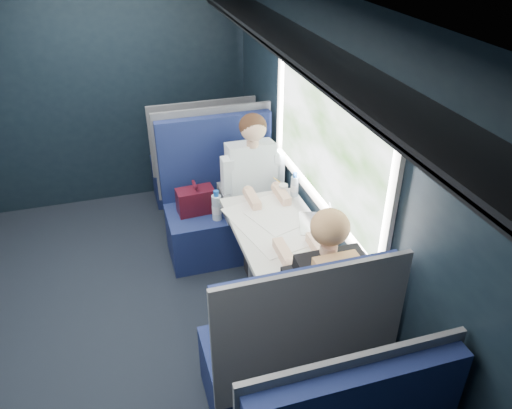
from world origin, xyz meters
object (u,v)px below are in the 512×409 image
object	(u,v)px
seat_bay_near	(221,208)
man	(255,183)
laptop	(322,216)
table	(273,235)
bottle_small	(295,186)
seat_bay_far	(290,354)
seat_row_front	(202,164)
woman	(321,288)
cup	(283,190)

from	to	relation	value
seat_bay_near	man	xyz separation A→B (m)	(0.26, -0.17, 0.30)
man	laptop	bearing A→B (deg)	-69.72
table	bottle_small	size ratio (longest dim) A/B	4.88
seat_bay_far	bottle_small	xyz separation A→B (m)	(0.48, 1.25, 0.42)
seat_bay_far	laptop	xyz separation A→B (m)	(0.53, 0.81, 0.39)
seat_bay_near	seat_row_front	xyz separation A→B (m)	(0.01, 0.92, -0.01)
table	seat_row_front	xyz separation A→B (m)	(-0.18, 1.80, -0.25)
laptop	bottle_small	world-z (taller)	laptop
laptop	woman	bearing A→B (deg)	-113.58
man	laptop	world-z (taller)	man
table	laptop	size ratio (longest dim) A/B	2.77
table	cup	size ratio (longest dim) A/B	10.99
seat_bay_far	woman	distance (m)	0.43
seat_bay_near	bottle_small	size ratio (longest dim) A/B	6.14
woman	bottle_small	size ratio (longest dim) A/B	6.45
seat_bay_far	bottle_small	distance (m)	1.40
bottle_small	laptop	bearing A→B (deg)	-83.27
seat_row_front	bottle_small	size ratio (longest dim) A/B	5.66
laptop	cup	bearing A→B (deg)	105.32
woman	bottle_small	xyz separation A→B (m)	(0.23, 1.08, 0.10)
table	seat_bay_near	xyz separation A→B (m)	(-0.19, 0.87, -0.24)
woman	bottle_small	distance (m)	1.11
man	cup	world-z (taller)	man
seat_row_front	bottle_small	distance (m)	1.56
seat_bay_near	laptop	world-z (taller)	seat_bay_near
table	seat_bay_far	distance (m)	0.93
seat_row_front	seat_bay_far	bearing A→B (deg)	-90.00
table	cup	distance (m)	0.48
seat_bay_near	woman	world-z (taller)	woman
seat_bay_near	laptop	distance (m)	1.15
table	seat_bay_near	world-z (taller)	seat_bay_near
man	cup	xyz separation A→B (m)	(0.15, -0.29, 0.07)
seat_bay_far	seat_row_front	bearing A→B (deg)	90.00
table	woman	world-z (taller)	woman
man	woman	world-z (taller)	same
table	man	distance (m)	0.70
table	seat_row_front	bearing A→B (deg)	95.80
woman	bottle_small	world-z (taller)	woman
laptop	table	bearing A→B (deg)	169.80
seat_row_front	man	world-z (taller)	man
seat_bay_far	cup	xyz separation A→B (m)	(0.40, 1.29, 0.37)
seat_bay_near	woman	distance (m)	1.63
seat_row_front	woman	size ratio (longest dim) A/B	0.88
table	cup	xyz separation A→B (m)	(0.22, 0.41, 0.12)
seat_bay_near	man	bearing A→B (deg)	-33.84
seat_row_front	woman	bearing A→B (deg)	-84.30
woman	laptop	xyz separation A→B (m)	(0.28, 0.64, 0.07)
seat_bay_far	man	xyz separation A→B (m)	(0.25, 1.57, 0.30)
seat_bay_far	cup	size ratio (longest dim) A/B	13.85
man	woman	bearing A→B (deg)	-90.00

